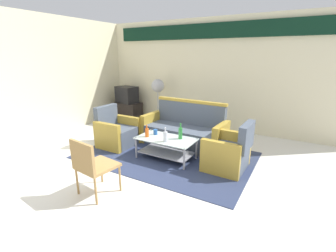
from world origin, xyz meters
TOP-DOWN VIEW (x-y plane):
  - ground_plane at (0.00, 0.00)m, footprint 14.00×14.00m
  - wall_back at (0.00, 3.05)m, footprint 6.52×0.19m
  - wall_left at (-3.26, -0.10)m, footprint 0.12×6.20m
  - rug at (-0.13, 0.76)m, footprint 3.24×2.13m
  - couch at (-0.07, 1.43)m, footprint 1.83×0.81m
  - armchair_left at (-1.34, 0.70)m, footprint 0.70×0.76m
  - armchair_right at (1.08, 0.82)m, footprint 0.72×0.78m
  - coffee_table at (-0.06, 0.64)m, footprint 1.10×0.60m
  - bottle_clear at (0.01, 0.48)m, footprint 0.08×0.08m
  - bottle_green at (0.18, 0.76)m, footprint 0.07×0.07m
  - bottle_orange at (-0.43, 0.54)m, footprint 0.07×0.07m
  - cup at (-0.36, 0.74)m, footprint 0.08×0.08m
  - tv_stand at (-2.54, 2.55)m, footprint 0.80×0.50m
  - television at (-2.54, 2.55)m, footprint 0.67×0.54m
  - pedestal_fan at (-1.48, 2.60)m, footprint 0.36×0.36m
  - wicker_chair at (-0.32, -0.94)m, footprint 0.54×0.54m

SIDE VIEW (x-z plane):
  - ground_plane at x=0.00m, z-range 0.00..0.00m
  - rug at x=-0.13m, z-range 0.00..0.01m
  - tv_stand at x=-2.54m, z-range 0.00..0.52m
  - coffee_table at x=-0.06m, z-range 0.07..0.47m
  - armchair_left at x=-1.34m, z-range -0.14..0.71m
  - armchair_right at x=1.08m, z-range -0.14..0.71m
  - couch at x=-0.07m, z-range -0.16..0.80m
  - cup at x=-0.36m, z-range 0.41..0.51m
  - wicker_chair at x=-0.32m, z-range 0.07..0.91m
  - bottle_orange at x=-0.43m, z-range 0.38..0.61m
  - bottle_clear at x=0.01m, z-range 0.38..0.64m
  - bottle_green at x=0.18m, z-range 0.37..0.67m
  - television at x=-2.54m, z-range 0.52..1.00m
  - pedestal_fan at x=-1.48m, z-range 0.38..1.65m
  - wall_left at x=-3.26m, z-range 0.00..2.80m
  - wall_back at x=0.00m, z-range 0.08..2.88m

